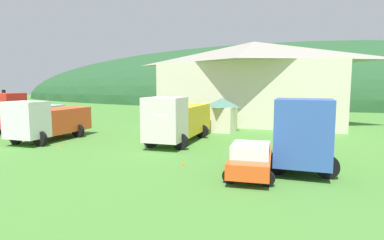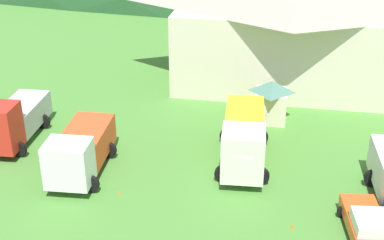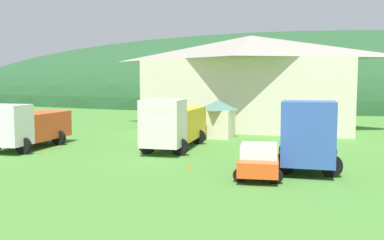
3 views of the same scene
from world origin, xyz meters
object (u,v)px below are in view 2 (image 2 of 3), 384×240
Objects in this scene: traffic_cone_near_pickup at (292,228)px; traffic_cone_mid_row at (120,194)px; depot_building at (293,31)px; service_pickup_orange at (367,226)px; play_shed_cream at (271,100)px; heavy_rig_striped at (244,137)px; heavy_rig_white at (80,150)px; crane_truck_red at (12,120)px.

traffic_cone_mid_row is at bearing 171.96° from traffic_cone_near_pickup.
depot_building is at bearing 64.49° from traffic_cone_mid_row.
service_pickup_orange is 8.55× the size of traffic_cone_near_pickup.
play_shed_cream reaches higher than service_pickup_orange.
heavy_rig_striped is at bearing -101.73° from play_shed_cream.
heavy_rig_white is (-12.38, -17.72, -3.07)m from depot_building.
depot_building is at bearing -175.71° from service_pickup_orange.
traffic_cone_near_pickup is (0.65, -21.02, -4.71)m from depot_building.
crane_truck_red is 1.40× the size of service_pickup_orange.
crane_truck_red is 1.02× the size of heavy_rig_white.
depot_building reaches higher than heavy_rig_striped.
depot_building is at bearing 165.46° from heavy_rig_striped.
play_shed_cream is 0.44× the size of crane_truck_red.
traffic_cone_near_pickup is (1.90, -13.24, -1.61)m from play_shed_cream.
heavy_rig_striped is 9.76m from service_pickup_orange.
traffic_cone_near_pickup is at bearing 22.60° from heavy_rig_striped.
crane_truck_red is at bearing -113.31° from service_pickup_orange.
traffic_cone_near_pickup is at bearing -81.82° from play_shed_cream.
service_pickup_orange is at bearing -2.67° from traffic_cone_near_pickup.
heavy_rig_striped is 8.63m from traffic_cone_mid_row.
traffic_cone_near_pickup is at bearing -8.04° from traffic_cone_mid_row.
traffic_cone_near_pickup is (3.30, -6.53, -1.80)m from heavy_rig_striped.
service_pickup_orange is 13.85m from traffic_cone_mid_row.
service_pickup_orange is at bearing -67.23° from play_shed_cream.
heavy_rig_striped reaches higher than traffic_cone_mid_row.
service_pickup_orange is (16.76, -3.48, -0.81)m from heavy_rig_white.
traffic_cone_mid_row is (3.02, -1.89, -1.64)m from heavy_rig_white.
depot_building reaches higher than heavy_rig_white.
heavy_rig_white is 17.13m from service_pickup_orange.
depot_building is at bearing 125.31° from crane_truck_red.
traffic_cone_near_pickup is at bearing 68.32° from crane_truck_red.
traffic_cone_mid_row is at bearing -103.98° from service_pickup_orange.
crane_truck_red reaches higher than play_shed_cream.
play_shed_cream is (-1.25, -7.78, -3.10)m from depot_building.
crane_truck_red is 11.94× the size of traffic_cone_near_pickup.
heavy_rig_white reaches higher than play_shed_cream.
crane_truck_red is at bearing -158.01° from play_shed_cream.
play_shed_cream is 6.85× the size of traffic_cone_mid_row.
traffic_cone_mid_row is at bearing -124.40° from play_shed_cream.
depot_building is at bearing 141.32° from heavy_rig_white.
traffic_cone_mid_row is (-8.10, -11.83, -1.61)m from play_shed_cream.
crane_truck_red is at bearing -120.40° from heavy_rig_white.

